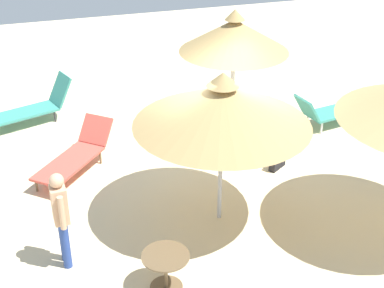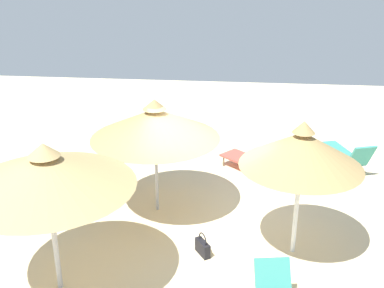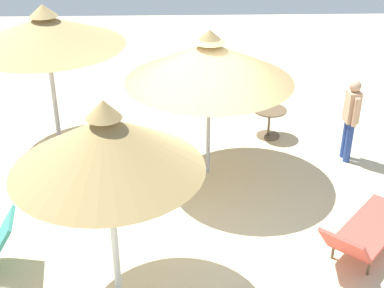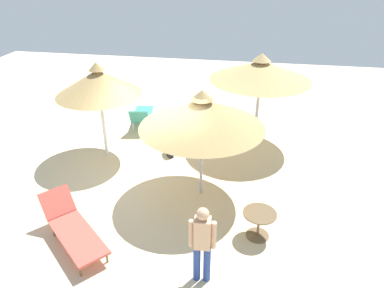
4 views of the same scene
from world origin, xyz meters
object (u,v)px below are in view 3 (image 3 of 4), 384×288
parasol_umbrella_far_right (106,144)px  parasol_umbrella_back (45,31)px  side_table_round (269,118)px  person_standing_near_right (351,116)px  parasol_umbrella_center (209,62)px  handbag (109,203)px  lounge_chair_near_left (365,231)px

parasol_umbrella_far_right → parasol_umbrella_back: (1.56, -4.21, 0.08)m
side_table_round → person_standing_near_right: bearing=143.1°
parasol_umbrella_center → parasol_umbrella_far_right: bearing=65.5°
handbag → side_table_round: side_table_round is taller
parasol_umbrella_far_right → lounge_chair_near_left: parasol_umbrella_far_right is taller
person_standing_near_right → parasol_umbrella_back: bearing=-8.5°
lounge_chair_near_left → person_standing_near_right: person_standing_near_right is taller
lounge_chair_near_left → side_table_round: bearing=-77.7°
parasol_umbrella_center → lounge_chair_near_left: parasol_umbrella_center is taller
parasol_umbrella_center → person_standing_near_right: parasol_umbrella_center is taller
parasol_umbrella_far_right → parasol_umbrella_center: 3.26m
parasol_umbrella_center → person_standing_near_right: 2.93m
parasol_umbrella_center → parasol_umbrella_back: 3.17m
parasol_umbrella_back → handbag: parasol_umbrella_back is taller
parasol_umbrella_far_right → parasol_umbrella_center: (-1.35, -2.97, -0.09)m
parasol_umbrella_center → person_standing_near_right: size_ratio=1.77×
parasol_umbrella_far_right → parasol_umbrella_back: 4.49m
lounge_chair_near_left → parasol_umbrella_far_right: bearing=11.0°
parasol_umbrella_back → handbag: 3.47m
parasol_umbrella_center → parasol_umbrella_back: (2.91, -1.24, 0.17)m
parasol_umbrella_center → handbag: bearing=35.8°
parasol_umbrella_far_right → handbag: size_ratio=5.68×
parasol_umbrella_far_right → lounge_chair_near_left: 4.00m
parasol_umbrella_back → lounge_chair_near_left: (-5.04, 3.54, -1.92)m
side_table_round → parasol_umbrella_far_right: bearing=58.5°
parasol_umbrella_back → lounge_chair_near_left: parasol_umbrella_back is taller
parasol_umbrella_center → person_standing_near_right: (-2.63, -0.42, -1.21)m
parasol_umbrella_far_right → parasol_umbrella_center: bearing=-114.5°
handbag → side_table_round: size_ratio=0.71×
parasol_umbrella_back → person_standing_near_right: (-5.54, 0.83, -1.39)m
lounge_chair_near_left → person_standing_near_right: size_ratio=1.20×
parasol_umbrella_center → lounge_chair_near_left: size_ratio=1.48×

